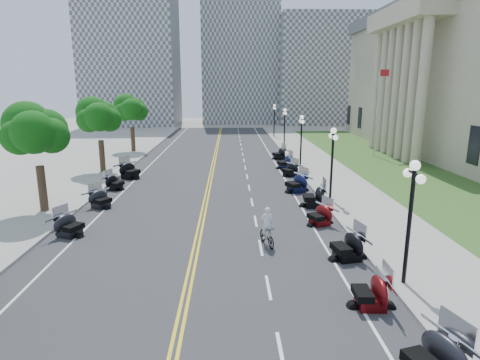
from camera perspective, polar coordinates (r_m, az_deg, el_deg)
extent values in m
plane|color=gray|center=(23.83, -5.51, -5.92)|extent=(160.00, 160.00, 0.00)
cube|color=#333335|center=(33.42, -4.34, -0.30)|extent=(16.00, 90.00, 0.01)
cube|color=yellow|center=(33.43, -4.54, -0.29)|extent=(0.12, 90.00, 0.00)
cube|color=yellow|center=(33.42, -4.13, -0.29)|extent=(0.12, 90.00, 0.00)
cube|color=white|center=(33.71, 6.59, -0.22)|extent=(0.12, 90.00, 0.00)
cube|color=white|center=(34.35, -15.06, -0.34)|extent=(0.12, 90.00, 0.00)
cube|color=white|center=(13.11, 5.84, -23.18)|extent=(0.12, 2.00, 0.00)
cube|color=white|center=(16.48, 4.05, -14.94)|extent=(0.12, 2.00, 0.00)
cube|color=white|center=(20.08, 2.96, -9.57)|extent=(0.12, 2.00, 0.00)
cube|color=white|center=(23.81, 2.23, -5.85)|extent=(0.12, 2.00, 0.00)
cube|color=white|center=(27.62, 1.71, -3.15)|extent=(0.12, 2.00, 0.00)
cube|color=white|center=(31.47, 1.32, -1.10)|extent=(0.12, 2.00, 0.00)
cube|color=white|center=(35.36, 1.01, 0.50)|extent=(0.12, 2.00, 0.00)
cube|color=white|center=(39.27, 0.76, 1.78)|extent=(0.12, 2.00, 0.00)
cube|color=white|center=(43.19, 0.56, 2.82)|extent=(0.12, 2.00, 0.00)
cube|color=white|center=(47.13, 0.39, 3.70)|extent=(0.12, 2.00, 0.00)
cube|color=white|center=(51.08, 0.25, 4.43)|extent=(0.12, 2.00, 0.00)
cube|color=white|center=(55.04, 0.12, 5.07)|extent=(0.12, 2.00, 0.00)
cube|color=white|center=(59.00, 0.02, 5.61)|extent=(0.12, 2.00, 0.00)
cube|color=white|center=(62.96, -0.08, 6.09)|extent=(0.12, 2.00, 0.00)
cube|color=white|center=(66.93, -0.16, 6.51)|extent=(0.12, 2.00, 0.00)
cube|color=white|center=(70.91, -0.23, 6.89)|extent=(0.12, 2.00, 0.00)
cube|color=white|center=(74.88, -0.30, 7.22)|extent=(0.12, 2.00, 0.00)
cube|color=#9E9991|center=(34.50, 13.36, -0.08)|extent=(5.00, 90.00, 0.15)
cube|color=#9E9991|center=(35.53, -21.50, -0.27)|extent=(5.00, 90.00, 0.15)
cube|color=#356023|center=(44.12, 19.57, 2.33)|extent=(9.00, 60.00, 0.10)
cube|color=gray|center=(86.89, -15.16, 16.18)|extent=(18.00, 14.00, 26.00)
cube|color=gray|center=(90.78, 0.01, 17.74)|extent=(16.00, 12.00, 30.00)
cube|color=gray|center=(89.85, 12.02, 14.95)|extent=(20.00, 14.00, 22.00)
imported|color=#A51414|center=(20.19, 3.83, -7.90)|extent=(0.99, 1.79, 1.04)
imported|color=white|center=(19.75, 3.89, -4.26)|extent=(0.60, 0.39, 1.65)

